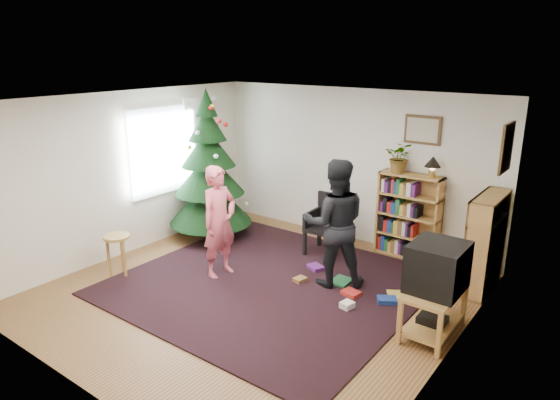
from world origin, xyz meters
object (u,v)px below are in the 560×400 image
Objects in this scene: picture_right at (507,148)px; bookshelf_back at (409,215)px; stool at (117,245)px; person_standing at (219,222)px; christmas_tree at (209,178)px; person_by_chair at (335,224)px; crt_tv at (437,267)px; armchair at (329,222)px; table_lamp at (433,163)px; tv_stand at (434,308)px; picture_back at (423,130)px; potted_plant at (400,157)px; bookshelf_right at (485,242)px.

bookshelf_back is (-1.38, 0.59, -1.29)m from picture_right.
person_standing is at bearing 37.69° from stool.
picture_right is at bearing 8.09° from christmas_tree.
person_by_chair reaches higher than stool.
crt_tv is (4.12, -0.72, -0.22)m from christmas_tree.
stool is 0.38× the size of person_standing.
picture_right is 2.82m from armchair.
bookshelf_back is at bearing -140.99° from person_by_chair.
picture_right reaches higher than crt_tv.
picture_right is 1.31m from table_lamp.
tv_stand is 3.02m from person_standing.
table_lamp is (2.14, 2.22, 0.72)m from person_standing.
person_standing is 1.60m from person_by_chair.
potted_plant is at bearing -152.43° from picture_back.
table_lamp reaches higher than tv_stand.
table_lamp is (-1.08, 0.59, -0.44)m from picture_right.
christmas_tree is 2.61m from person_by_chair.
stool is 1.93× the size of table_lamp.
picture_back is 1.76× the size of table_lamp.
potted_plant is at bearing 180.00° from bookshelf_back.
bookshelf_back is 1.59m from person_by_chair.
stool is 4.29m from potted_plant.
tv_stand is 0.94× the size of armchair.
picture_back is 0.52m from table_lamp.
christmas_tree is 2.11m from armchair.
armchair is (-2.42, -0.03, -1.44)m from picture_right.
person_standing is at bearing -174.53° from crt_tv.
bookshelf_right reaches higher than crt_tv.
tv_stand is 1.48× the size of stool.
crt_tv is (1.13, -1.93, 0.15)m from bookshelf_back.
christmas_tree is 3.25m from bookshelf_back.
person_standing is (-2.97, -0.28, -0.03)m from crt_tv.
stool is (-4.36, -2.50, -1.49)m from picture_right.
bookshelf_back is 2.24m from crt_tv.
crt_tv is at bearing 128.93° from person_by_chair.
picture_right is 1.74m from potted_plant.
bookshelf_back is at bearing -113.47° from picture_back.
tv_stand is 0.56× the size of person_standing.
bookshelf_back is at bearing 27.98° from armchair.
picture_back is at bearing 117.31° from crt_tv.
bookshelf_back is at bearing 69.92° from bookshelf_right.
bookshelf_right is (4.25, 0.76, -0.38)m from christmas_tree.
bookshelf_right is 1.35m from table_lamp.
armchair is 2.01× the size of potted_plant.
crt_tv is 0.35× the size of person_by_chair.
bookshelf_back is at bearing 120.23° from crt_tv.
person_standing is 2.86m from potted_plant.
bookshelf_back is 2.26m from tv_stand.
christmas_tree reaches higher than potted_plant.
table_lamp is (0.50, 0.00, -0.02)m from potted_plant.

